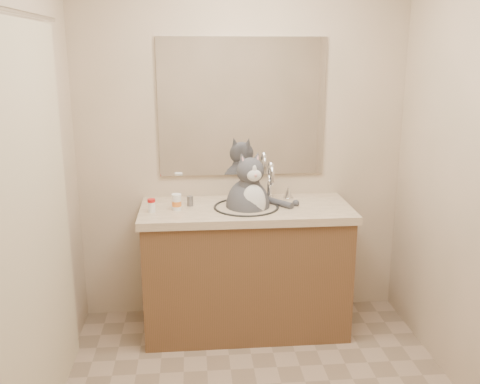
% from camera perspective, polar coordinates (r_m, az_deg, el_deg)
% --- Properties ---
extents(room, '(2.22, 2.52, 2.42)m').
position_cam_1_polar(room, '(2.39, 2.98, -0.03)').
color(room, gray).
rests_on(room, ground).
extents(vanity, '(1.34, 0.59, 1.12)m').
position_cam_1_polar(vanity, '(3.55, 0.62, -7.87)').
color(vanity, brown).
rests_on(vanity, ground).
extents(mirror, '(1.10, 0.02, 0.90)m').
position_cam_1_polar(mirror, '(3.56, 0.22, 9.00)').
color(mirror, white).
rests_on(mirror, room).
extents(shower_curtain, '(0.02, 1.30, 1.93)m').
position_cam_1_polar(shower_curtain, '(2.61, -20.89, -3.58)').
color(shower_curtain, beige).
rests_on(shower_curtain, ground).
extents(cat, '(0.46, 0.37, 0.56)m').
position_cam_1_polar(cat, '(3.40, 0.94, -1.19)').
color(cat, '#444549').
rests_on(cat, vanity).
extents(pill_bottle_redcap, '(0.06, 0.06, 0.08)m').
position_cam_1_polar(pill_bottle_redcap, '(3.33, -9.42, -1.43)').
color(pill_bottle_redcap, white).
rests_on(pill_bottle_redcap, vanity).
extents(pill_bottle_orange, '(0.07, 0.07, 0.10)m').
position_cam_1_polar(pill_bottle_orange, '(3.35, -6.77, -1.10)').
color(pill_bottle_orange, white).
rests_on(pill_bottle_orange, vanity).
extents(grey_canister, '(0.04, 0.04, 0.06)m').
position_cam_1_polar(grey_canister, '(3.43, -5.35, -0.96)').
color(grey_canister, slate).
rests_on(grey_canister, vanity).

